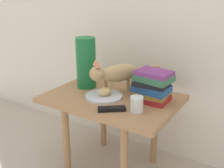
# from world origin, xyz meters

# --- Properties ---
(ground_plane) EXTENTS (6.00, 6.00, 0.00)m
(ground_plane) POSITION_xyz_m (0.00, 0.00, 0.00)
(ground_plane) COLOR #B2A899
(side_table) EXTENTS (0.79, 0.55, 0.52)m
(side_table) POSITION_xyz_m (0.00, 0.00, 0.44)
(side_table) COLOR #9E724C
(side_table) RESTS_ON ground
(plate) EXTENTS (0.23, 0.23, 0.01)m
(plate) POSITION_xyz_m (-0.03, -0.04, 0.52)
(plate) COLOR silver
(plate) RESTS_ON side_table
(bread_roll) EXTENTS (0.09, 0.10, 0.05)m
(bread_roll) POSITION_xyz_m (-0.03, -0.04, 0.56)
(bread_roll) COLOR #E0BC7A
(bread_roll) RESTS_ON plate
(cat) EXTENTS (0.29, 0.41, 0.23)m
(cat) POSITION_xyz_m (-0.00, 0.05, 0.65)
(cat) COLOR tan
(cat) RESTS_ON side_table
(book_stack) EXTENTS (0.22, 0.18, 0.19)m
(book_stack) POSITION_xyz_m (0.24, 0.06, 0.61)
(book_stack) COLOR maroon
(book_stack) RESTS_ON side_table
(green_vase) EXTENTS (0.13, 0.13, 0.33)m
(green_vase) POSITION_xyz_m (-0.23, 0.06, 0.68)
(green_vase) COLOR #196B38
(green_vase) RESTS_ON side_table
(candle_jar) EXTENTS (0.07, 0.07, 0.08)m
(candle_jar) POSITION_xyz_m (0.22, -0.11, 0.56)
(candle_jar) COLOR silver
(candle_jar) RESTS_ON side_table
(tv_remote) EXTENTS (0.14, 0.13, 0.02)m
(tv_remote) POSITION_xyz_m (0.11, -0.17, 0.53)
(tv_remote) COLOR black
(tv_remote) RESTS_ON side_table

